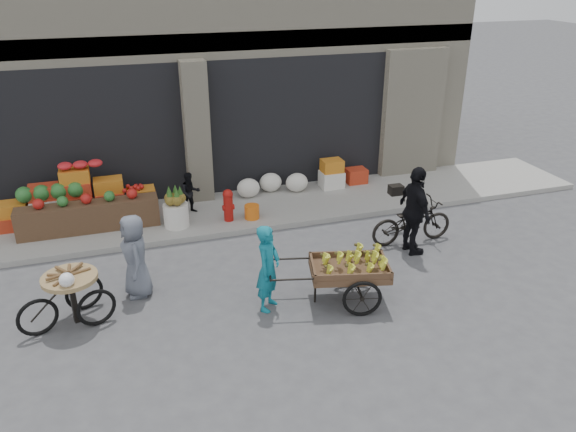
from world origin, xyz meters
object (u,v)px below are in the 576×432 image
object	(u,v)px
bicycle	(412,222)
banana_cart	(347,267)
cyclist	(415,211)
vendor_woman	(268,268)
orange_bucket	(252,212)
vendor_grey	(135,256)
fire_hydrant	(228,204)
pineapple_bin	(176,215)
seated_person	(190,193)
tricycle_cart	(71,291)

from	to	relation	value
bicycle	banana_cart	bearing A→B (deg)	127.83
cyclist	vendor_woman	bearing A→B (deg)	107.87
orange_bucket	cyclist	world-z (taller)	cyclist
vendor_grey	cyclist	world-z (taller)	cyclist
vendor_woman	fire_hydrant	bearing A→B (deg)	37.79
orange_bucket	fire_hydrant	bearing A→B (deg)	174.29
pineapple_bin	bicycle	world-z (taller)	bicycle
pineapple_bin	cyclist	world-z (taller)	cyclist
seated_person	vendor_woman	distance (m)	3.99
vendor_woman	pineapple_bin	bearing A→B (deg)	56.13
vendor_woman	vendor_grey	distance (m)	2.26
orange_bucket	tricycle_cart	size ratio (longest dim) A/B	0.22
bicycle	cyclist	xyz separation A→B (m)	(-0.20, -0.40, 0.43)
fire_hydrant	bicycle	bearing A→B (deg)	-29.61
seated_person	cyclist	xyz separation A→B (m)	(3.83, -2.94, 0.29)
orange_bucket	vendor_woman	size ratio (longest dim) A/B	0.22
orange_bucket	vendor_woman	xyz separation A→B (m)	(-0.55, -3.24, 0.47)
seated_person	vendor_grey	size ratio (longest dim) A/B	0.64
pineapple_bin	orange_bucket	bearing A→B (deg)	-3.58
orange_bucket	banana_cart	distance (m)	3.54
vendor_grey	pineapple_bin	bearing A→B (deg)	151.59
pineapple_bin	seated_person	size ratio (longest dim) A/B	0.56
vendor_woman	cyclist	world-z (taller)	cyclist
seated_person	banana_cart	distance (m)	4.57
pineapple_bin	tricycle_cart	size ratio (longest dim) A/B	0.36
fire_hydrant	banana_cart	xyz separation A→B (m)	(1.22, -3.50, 0.15)
cyclist	fire_hydrant	bearing A→B (deg)	54.26
pineapple_bin	bicycle	xyz separation A→B (m)	(4.43, -1.94, 0.08)
pineapple_bin	bicycle	size ratio (longest dim) A/B	0.30
orange_bucket	seated_person	size ratio (longest dim) A/B	0.34
orange_bucket	bicycle	distance (m)	3.38
seated_person	vendor_woman	size ratio (longest dim) A/B	0.63
pineapple_bin	fire_hydrant	size ratio (longest dim) A/B	0.73
pineapple_bin	cyclist	bearing A→B (deg)	-28.97
tricycle_cart	cyclist	bearing A→B (deg)	-15.10
seated_person	cyclist	size ratio (longest dim) A/B	0.53
seated_person	tricycle_cart	distance (m)	4.15
pineapple_bin	cyclist	distance (m)	4.86
seated_person	banana_cart	xyz separation A→B (m)	(1.92, -4.15, 0.07)
seated_person	banana_cart	bearing A→B (deg)	-75.17
pineapple_bin	tricycle_cart	distance (m)	3.43
seated_person	bicycle	distance (m)	4.76
pineapple_bin	tricycle_cart	world-z (taller)	tricycle_cart
orange_bucket	seated_person	distance (m)	1.42
fire_hydrant	seated_person	distance (m)	0.96
fire_hydrant	banana_cart	world-z (taller)	banana_cart
fire_hydrant	cyclist	world-z (taller)	cyclist
fire_hydrant	vendor_grey	bearing A→B (deg)	-132.70
bicycle	vendor_woman	bearing A→B (deg)	112.92
fire_hydrant	vendor_woman	distance (m)	3.29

